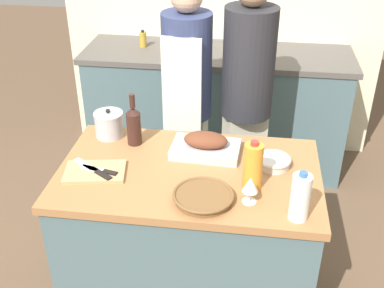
{
  "coord_description": "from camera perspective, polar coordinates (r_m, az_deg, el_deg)",
  "views": [
    {
      "loc": [
        0.27,
        -1.89,
        2.15
      ],
      "look_at": [
        0.0,
        0.11,
        0.95
      ],
      "focal_mm": 45.0,
      "sensor_mm": 36.0,
      "label": 1
    }
  ],
  "objects": [
    {
      "name": "mixing_bowl",
      "position": [
        2.35,
        9.63,
        -2.04
      ],
      "size": [
        0.17,
        0.17,
        0.05
      ],
      "color": "beige",
      "rests_on": "kitchen_island"
    },
    {
      "name": "stock_pot",
      "position": [
        2.59,
        -9.8,
        2.32
      ],
      "size": [
        0.16,
        0.16,
        0.16
      ],
      "color": "#B7B7BC",
      "rests_on": "kitchen_island"
    },
    {
      "name": "person_cook_guest",
      "position": [
        2.97,
        6.51,
        5.81
      ],
      "size": [
        0.31,
        0.31,
        1.64
      ],
      "rotation": [
        0.0,
        0.0,
        0.38
      ],
      "color": "beige",
      "rests_on": "ground_plane"
    },
    {
      "name": "knife_chef",
      "position": [
        2.31,
        -11.58,
        -2.98
      ],
      "size": [
        0.23,
        0.17,
        0.01
      ],
      "color": "#B7B7BC",
      "rests_on": "cutting_board"
    },
    {
      "name": "cutting_board",
      "position": [
        2.32,
        -11.44,
        -3.25
      ],
      "size": [
        0.31,
        0.23,
        0.02
      ],
      "color": "tan",
      "rests_on": "kitchen_island"
    },
    {
      "name": "condiment_bottle_short",
      "position": [
        3.45,
        6.93,
        11.21
      ],
      "size": [
        0.05,
        0.05,
        0.18
      ],
      "color": "maroon",
      "rests_on": "back_counter"
    },
    {
      "name": "juice_jug",
      "position": [
        2.14,
        7.24,
        -2.64
      ],
      "size": [
        0.08,
        0.08,
        0.24
      ],
      "color": "orange",
      "rests_on": "kitchen_island"
    },
    {
      "name": "milk_jug",
      "position": [
        2.0,
        12.7,
        -6.16
      ],
      "size": [
        0.08,
        0.08,
        0.23
      ],
      "color": "white",
      "rests_on": "kitchen_island"
    },
    {
      "name": "kitchen_island",
      "position": [
        2.57,
        -0.35,
        -11.26
      ],
      "size": [
        1.25,
        0.75,
        0.87
      ],
      "color": "#4C666B",
      "rests_on": "ground_plane"
    },
    {
      "name": "roasting_pan",
      "position": [
        2.41,
        1.63,
        -0.2
      ],
      "size": [
        0.35,
        0.23,
        0.12
      ],
      "color": "#BCBCC1",
      "rests_on": "kitchen_island"
    },
    {
      "name": "person_cook_aproned",
      "position": [
        2.99,
        -0.6,
        5.61
      ],
      "size": [
        0.3,
        0.31,
        1.59
      ],
      "rotation": [
        0.0,
        0.0,
        -0.08
      ],
      "color": "beige",
      "rests_on": "ground_plane"
    },
    {
      "name": "wine_bottle_green",
      "position": [
        2.48,
        -6.92,
        2.31
      ],
      "size": [
        0.08,
        0.08,
        0.28
      ],
      "color": "#381E19",
      "rests_on": "kitchen_island"
    },
    {
      "name": "back_counter",
      "position": [
        3.79,
        2.83,
        4.16
      ],
      "size": [
        1.99,
        0.6,
        0.94
      ],
      "color": "#4C666B",
      "rests_on": "ground_plane"
    },
    {
      "name": "wine_glass_left",
      "position": [
        2.06,
        6.93,
        -4.9
      ],
      "size": [
        0.07,
        0.07,
        0.13
      ],
      "color": "silver",
      "rests_on": "kitchen_island"
    },
    {
      "name": "knife_paring",
      "position": [
        2.3,
        -10.82,
        -3.1
      ],
      "size": [
        0.19,
        0.07,
        0.01
      ],
      "color": "#B7B7BC",
      "rests_on": "cutting_board"
    },
    {
      "name": "wicker_basket",
      "position": [
        2.09,
        1.34,
        -6.23
      ],
      "size": [
        0.27,
        0.27,
        0.04
      ],
      "color": "brown",
      "rests_on": "kitchen_island"
    },
    {
      "name": "condiment_bottle_tall",
      "position": [
        3.71,
        -5.83,
        12.23
      ],
      "size": [
        0.05,
        0.05,
        0.13
      ],
      "color": "#B28E2D",
      "rests_on": "back_counter"
    }
  ]
}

